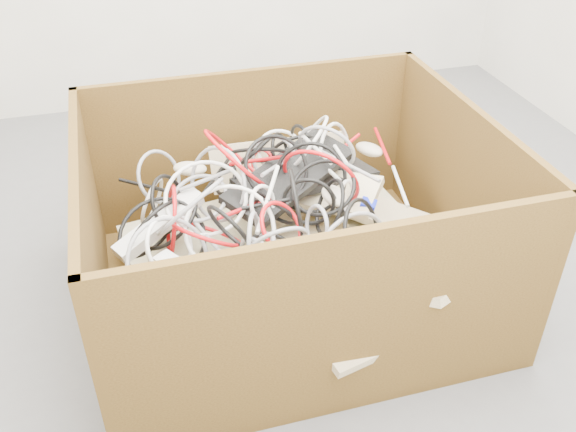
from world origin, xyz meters
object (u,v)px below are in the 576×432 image
object	(u,v)px
cardboard_box	(285,259)
power_strip_right	(200,285)
vga_plug	(368,204)
power_strip_left	(159,224)

from	to	relation	value
cardboard_box	power_strip_right	size ratio (longest dim) A/B	4.22
vga_plug	power_strip_right	bearing A→B (deg)	-125.51
power_strip_left	power_strip_right	world-z (taller)	power_strip_left
power_strip_right	vga_plug	distance (m)	0.59
cardboard_box	vga_plug	world-z (taller)	cardboard_box
power_strip_left	power_strip_right	size ratio (longest dim) A/B	1.05
vga_plug	power_strip_left	bearing A→B (deg)	-152.16
power_strip_right	vga_plug	bearing A→B (deg)	70.51
cardboard_box	vga_plug	bearing A→B (deg)	-13.81
power_strip_left	power_strip_right	distance (m)	0.28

